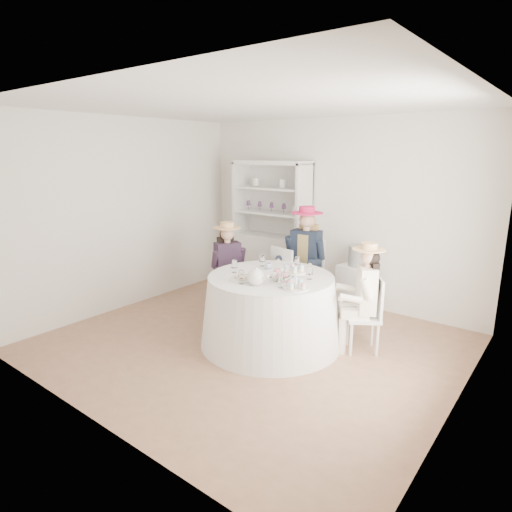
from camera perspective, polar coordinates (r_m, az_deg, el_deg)
The scene contains 23 objects.
ground at distance 5.20m, azimuth -0.69°, elevation -11.51°, with size 4.50×4.50×0.00m, color #8A5F45.
ceiling at distance 4.73m, azimuth -0.79°, elevation 19.56°, with size 4.50×4.50×0.00m, color white.
wall_back at distance 6.45m, azimuth 10.41°, elevation 5.77°, with size 4.50×4.50×0.00m, color white.
wall_front at distance 3.49m, azimuth -21.60°, elevation -1.71°, with size 4.50×4.50×0.00m, color white.
wall_left at distance 6.41m, azimuth -16.77°, elevation 5.36°, with size 4.50×4.50×0.00m, color white.
wall_right at distance 3.85m, azimuth 26.55°, elevation -0.81°, with size 4.50×4.50×0.00m, color white.
tea_table at distance 5.05m, azimuth 1.97°, elevation -7.23°, with size 1.65×1.65×0.83m.
hutch at distance 6.86m, azimuth 2.14°, elevation 1.29°, with size 1.39×0.85×2.09m.
side_table at distance 6.21m, azimuth 13.27°, elevation -4.26°, with size 0.44×0.44×0.68m, color silver.
hatbox at distance 6.08m, azimuth 13.52°, elevation 0.04°, with size 0.28×0.28×0.28m, color black.
guest_left at distance 5.81m, azimuth -3.71°, elevation -1.06°, with size 0.55×0.50×1.31m.
guest_mid at distance 5.84m, azimuth 6.57°, elevation 0.15°, with size 0.56×0.58×1.51m.
guest_right at distance 4.91m, azimuth 14.24°, elevation -4.59°, with size 0.54×0.51×1.26m.
spare_chair at distance 5.82m, azimuth 4.16°, elevation -3.19°, with size 0.47×0.47×0.99m.
teacup_a at distance 5.18m, azimuth 1.63°, elevation -1.42°, with size 0.08×0.08×0.07m, color white.
teacup_b at distance 5.14m, azimuth 4.07°, elevation -1.57°, with size 0.07×0.07×0.07m, color white.
teacup_c at distance 4.86m, azimuth 5.12°, elevation -2.45°, with size 0.10×0.10×0.08m, color white.
flower_bowl at distance 4.72m, azimuth 3.43°, elevation -3.01°, with size 0.22×0.22×0.06m, color white.
flower_arrangement at distance 4.70m, azimuth 3.31°, elevation -2.43°, with size 0.17×0.17×0.06m.
table_teapot at distance 4.57m, azimuth 0.02°, elevation -2.83°, with size 0.26×0.19×0.20m.
sandwich_plate at distance 4.76m, azimuth -1.83°, elevation -2.99°, with size 0.28×0.28×0.06m.
cupcake_stand at distance 4.45m, azimuth 5.33°, elevation -3.27°, with size 0.27×0.27×0.25m.
stemware_set at distance 4.89m, azimuth 2.01°, elevation -1.82°, with size 0.92×0.96×0.15m.
Camera 1 is at (2.92, -3.69, 2.22)m, focal length 30.00 mm.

